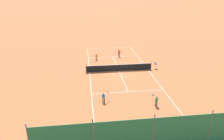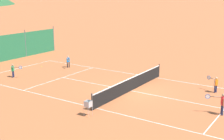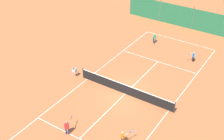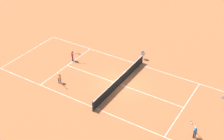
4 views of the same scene
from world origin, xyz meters
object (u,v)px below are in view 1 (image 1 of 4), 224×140
at_px(player_near_baseline, 96,56).
at_px(tennis_ball_mid_court, 84,53).
at_px(tennis_ball_near_corner, 112,48).
at_px(ball_hopper, 155,64).
at_px(tennis_ball_by_net_left, 131,48).
at_px(tennis_ball_far_corner, 118,113).
at_px(tennis_ball_alley_left, 88,54).
at_px(player_near_service, 104,96).
at_px(player_far_service, 156,100).
at_px(player_far_baseline, 119,52).
at_px(tennis_net, 119,68).

bearing_deg(player_near_baseline, tennis_ball_mid_court, -65.96).
distance_m(player_near_baseline, tennis_ball_near_corner, 7.22).
bearing_deg(ball_hopper, tennis_ball_by_net_left, -82.92).
distance_m(player_near_baseline, tennis_ball_far_corner, 15.69).
height_order(player_near_baseline, tennis_ball_alley_left, player_near_baseline).
bearing_deg(player_near_service, tennis_ball_mid_court, -83.91).
height_order(player_far_service, tennis_ball_alley_left, player_far_service).
height_order(player_near_service, tennis_ball_far_corner, player_near_service).
bearing_deg(player_far_baseline, player_near_baseline, 20.12).
bearing_deg(player_far_service, tennis_ball_far_corner, 12.72).
height_order(player_far_baseline, player_near_baseline, player_far_baseline).
bearing_deg(tennis_ball_alley_left, tennis_ball_mid_court, -44.18).
distance_m(tennis_ball_by_net_left, ball_hopper, 10.63).
bearing_deg(tennis_net, player_near_service, 70.80).
distance_m(player_near_baseline, tennis_ball_by_net_left, 9.02).
xyz_separation_m(tennis_ball_mid_court, ball_hopper, (-10.07, 8.97, 0.62)).
distance_m(player_far_service, ball_hopper, 10.54).
distance_m(player_near_service, player_near_baseline, 13.31).
relative_size(player_near_baseline, tennis_ball_mid_court, 16.90).
relative_size(player_far_service, tennis_ball_near_corner, 16.92).
distance_m(tennis_net, ball_hopper, 5.31).
bearing_deg(tennis_ball_by_net_left, player_far_service, 84.86).
relative_size(player_far_baseline, tennis_ball_by_net_left, 18.87).
bearing_deg(tennis_ball_near_corner, tennis_ball_far_corner, 84.01).
xyz_separation_m(tennis_ball_by_net_left, tennis_ball_alley_left, (8.11, 2.20, 0.00)).
bearing_deg(tennis_ball_mid_court, player_far_baseline, 153.93).
distance_m(player_far_service, tennis_ball_by_net_left, 20.68).
xyz_separation_m(tennis_ball_by_net_left, ball_hopper, (-1.31, 10.53, 0.62)).
relative_size(player_near_service, player_far_service, 0.98).
bearing_deg(tennis_ball_near_corner, tennis_ball_mid_court, 21.44).
height_order(tennis_net, tennis_ball_far_corner, tennis_net).
height_order(tennis_ball_by_net_left, ball_hopper, ball_hopper).
bearing_deg(player_far_service, tennis_ball_by_net_left, -95.14).
bearing_deg(tennis_ball_alley_left, tennis_ball_by_net_left, -164.83).
relative_size(tennis_net, player_near_service, 8.41).
relative_size(tennis_ball_by_net_left, tennis_ball_near_corner, 1.00).
height_order(player_near_service, player_far_service, player_far_service).
height_order(tennis_ball_mid_court, ball_hopper, ball_hopper).
xyz_separation_m(tennis_net, player_far_service, (-2.14, 9.74, 0.16)).
height_order(player_near_baseline, tennis_ball_mid_court, player_near_baseline).
distance_m(tennis_ball_by_net_left, tennis_ball_far_corner, 22.23).
distance_m(tennis_ball_by_net_left, tennis_ball_alley_left, 8.40).
bearing_deg(tennis_ball_far_corner, tennis_ball_mid_court, -81.48).
xyz_separation_m(tennis_net, player_near_service, (2.89, 8.30, 0.14)).
relative_size(tennis_net, tennis_ball_near_corner, 139.09).
relative_size(player_far_baseline, player_near_baseline, 1.12).
relative_size(player_far_baseline, tennis_ball_mid_court, 18.87).
xyz_separation_m(tennis_ball_alley_left, tennis_ball_near_corner, (-4.64, -2.71, 0.00)).
xyz_separation_m(tennis_ball_mid_court, tennis_ball_near_corner, (-5.29, -2.08, 0.00)).
bearing_deg(tennis_ball_by_net_left, tennis_ball_mid_court, 10.13).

